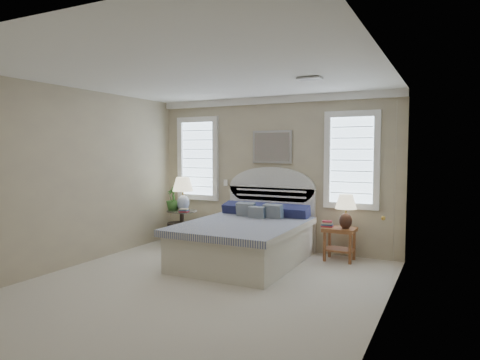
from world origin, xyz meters
name	(u,v)px	position (x,y,z in m)	size (l,w,h in m)	color
floor	(198,287)	(0.00, 0.00, 0.00)	(4.50, 5.00, 0.01)	silver
ceiling	(197,75)	(0.00, 0.00, 2.70)	(4.50, 5.00, 0.01)	white
wall_back	(273,173)	(0.00, 2.50, 1.35)	(4.50, 0.02, 2.70)	#C7B995
wall_left	(70,178)	(-2.25, 0.00, 1.35)	(0.02, 5.00, 2.70)	#C7B995
wall_right	(383,190)	(2.25, 0.00, 1.35)	(0.02, 5.00, 2.70)	#C7B995
crown_molding	(272,100)	(0.00, 2.46, 2.64)	(4.50, 0.08, 0.12)	white
hvac_vent	(310,79)	(1.20, 0.80, 2.68)	(0.30, 0.20, 0.02)	#B2B2B2
switch_plate	(226,183)	(-0.95, 2.48, 1.15)	(0.08, 0.01, 0.12)	white
window_left	(198,159)	(-1.55, 2.48, 1.60)	(0.90, 0.06, 1.60)	#C7E6FD
window_right	(352,160)	(1.40, 2.48, 1.60)	(0.90, 0.06, 1.60)	#C7E6FD
painting	(272,147)	(0.00, 2.46, 1.82)	(0.74, 0.04, 0.58)	silver
closet_door	(395,194)	(2.23, 1.20, 1.20)	(0.02, 1.80, 2.40)	silver
bed	(247,237)	(0.00, 1.46, 0.39)	(1.72, 2.28, 1.47)	beige
side_table_left	(182,223)	(-1.65, 2.05, 0.39)	(0.56, 0.56, 0.63)	black
nightstand_right	(340,237)	(1.30, 2.15, 0.39)	(0.50, 0.40, 0.53)	#965931
floor_pot	(179,233)	(-1.68, 2.00, 0.20)	(0.45, 0.45, 0.41)	black
lamp_left	(183,190)	(-1.64, 2.08, 1.02)	(0.40, 0.40, 0.64)	white
lamp_right	(346,208)	(1.40, 2.12, 0.86)	(0.34, 0.34, 0.54)	black
potted_plant	(173,199)	(-1.81, 2.00, 0.85)	(0.25, 0.25, 0.44)	#417930
books_left	(184,210)	(-1.50, 1.90, 0.66)	(0.19, 0.16, 0.07)	maroon
books_right	(327,224)	(1.10, 2.13, 0.58)	(0.20, 0.16, 0.10)	maroon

